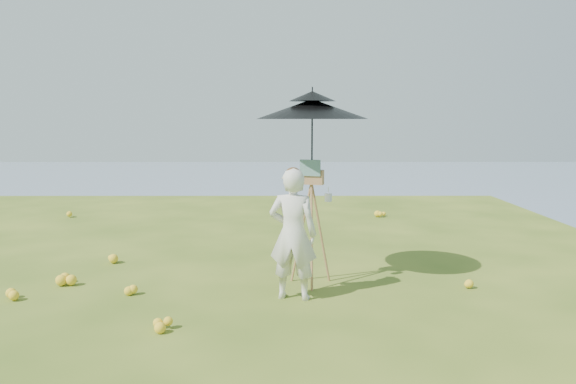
{
  "coord_description": "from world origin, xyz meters",
  "views": [
    {
      "loc": [
        1.49,
        -7.97,
        2.06
      ],
      "look_at": [
        1.52,
        1.31,
        0.85
      ],
      "focal_mm": 35.0,
      "sensor_mm": 36.0,
      "label": 1
    }
  ],
  "objects": [
    {
      "name": "painter",
      "position": [
        1.57,
        -1.69,
        0.76
      ],
      "size": [
        0.61,
        0.47,
        1.52
      ],
      "primitive_type": "imported",
      "rotation": [
        0.0,
        0.0,
        2.94
      ],
      "color": "silver",
      "rests_on": "ground"
    },
    {
      "name": "harbor_town",
      "position": [
        0.0,
        75.0,
        -29.5
      ],
      "size": [
        110.0,
        22.0,
        5.0
      ],
      "primitive_type": null,
      "color": "silver",
      "rests_on": "shoreline_tier"
    },
    {
      "name": "wildflowers",
      "position": [
        0.0,
        0.25,
        0.06
      ],
      "size": [
        10.0,
        10.5,
        0.12
      ],
      "primitive_type": null,
      "color": "yellow",
      "rests_on": "ground"
    },
    {
      "name": "slope_trees",
      "position": [
        0.0,
        35.0,
        -15.0
      ],
      "size": [
        110.0,
        50.0,
        6.0
      ],
      "primitive_type": null,
      "color": "#254916",
      "rests_on": "forest_slope"
    },
    {
      "name": "painter_cap",
      "position": [
        1.57,
        -1.69,
        1.47
      ],
      "size": [
        0.2,
        0.23,
        0.1
      ],
      "primitive_type": null,
      "rotation": [
        0.0,
        0.0,
        -0.05
      ],
      "color": "#C56C73",
      "rests_on": "painter"
    },
    {
      "name": "ground",
      "position": [
        0.0,
        0.0,
        0.0
      ],
      "size": [
        14.0,
        14.0,
        0.0
      ],
      "primitive_type": "plane",
      "color": "#42601B",
      "rests_on": "ground"
    },
    {
      "name": "shoreline_tier",
      "position": [
        0.0,
        75.0,
        -36.0
      ],
      "size": [
        170.0,
        28.0,
        8.0
      ],
      "primitive_type": "cube",
      "color": "#6A6155",
      "rests_on": "bay_water"
    },
    {
      "name": "peninsula",
      "position": [
        -75.0,
        155.0,
        -29.0
      ],
      "size": [
        90.0,
        60.0,
        12.0
      ],
      "primitive_type": null,
      "color": "#163D10",
      "rests_on": "bay_water"
    },
    {
      "name": "sun_umbrella",
      "position": [
        1.8,
        -1.1,
        1.87
      ],
      "size": [
        1.73,
        1.73,
        1.15
      ],
      "primitive_type": null,
      "rotation": [
        0.0,
        0.0,
        -0.32
      ],
      "color": "black",
      "rests_on": "field_easel"
    },
    {
      "name": "bay_water",
      "position": [
        0.0,
        240.0,
        -34.0
      ],
      "size": [
        700.0,
        700.0,
        0.0
      ],
      "primitive_type": "plane",
      "color": "slate",
      "rests_on": "ground"
    },
    {
      "name": "moored_boats",
      "position": [
        -12.5,
        161.0,
        -33.65
      ],
      "size": [
        140.0,
        140.0,
        0.7
      ],
      "primitive_type": null,
      "color": "silver",
      "rests_on": "bay_water"
    },
    {
      "name": "field_easel",
      "position": [
        1.8,
        -1.13,
        0.78
      ],
      "size": [
        0.76,
        0.76,
        1.57
      ],
      "primitive_type": null,
      "rotation": [
        0.0,
        0.0,
        -0.33
      ],
      "color": "olive",
      "rests_on": "ground"
    }
  ]
}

